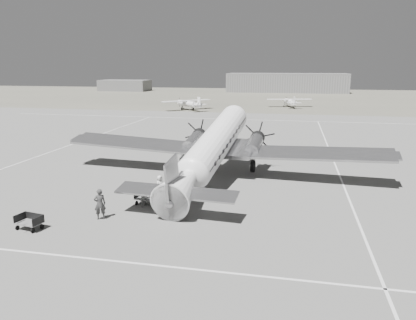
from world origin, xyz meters
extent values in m
plane|color=slate|center=(0.00, 0.00, 0.00)|extent=(260.00, 260.00, 0.00)
cube|color=silver|center=(0.00, -14.00, 0.01)|extent=(60.00, 0.15, 0.01)
cube|color=silver|center=(12.00, 0.00, 0.01)|extent=(0.15, 80.00, 0.01)
cube|color=silver|center=(-18.00, 10.00, 0.01)|extent=(0.15, 60.00, 0.01)
cube|color=silver|center=(0.00, 40.00, 0.01)|extent=(90.00, 0.15, 0.01)
cube|color=#5F5C50|center=(0.00, 95.00, 0.00)|extent=(260.00, 90.00, 0.01)
cube|color=slate|center=(5.00, 120.00, 3.00)|extent=(42.00, 14.00, 6.00)
cube|color=#5F5F5F|center=(5.00, 120.00, 6.30)|extent=(42.00, 14.00, 0.60)
cube|color=#5F5F5F|center=(-55.00, 115.00, 2.00)|extent=(18.00, 10.00, 4.00)
imported|color=#323232|center=(-3.46, -9.02, 0.97)|extent=(0.84, 0.75, 1.94)
imported|color=#AFAFAC|center=(-1.62, -6.15, 0.75)|extent=(0.84, 0.91, 1.50)
imported|color=silver|center=(-1.42, -3.64, 0.73)|extent=(0.71, 0.84, 1.45)
camera|label=1|loc=(7.85, -30.62, 9.20)|focal=35.00mm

